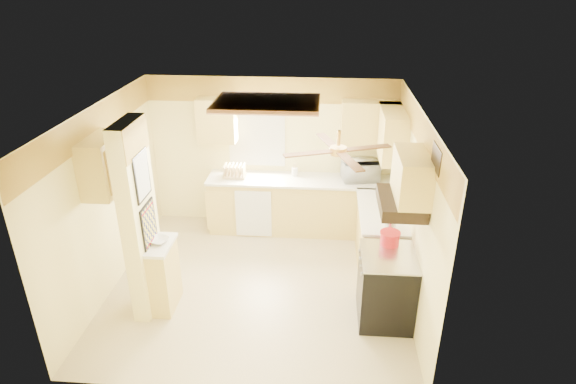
# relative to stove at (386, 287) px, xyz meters

# --- Properties ---
(floor) EXTENTS (4.00, 4.00, 0.00)m
(floor) POSITION_rel_stove_xyz_m (-1.67, 0.55, -0.46)
(floor) COLOR #CCBA8D
(floor) RESTS_ON ground
(ceiling) EXTENTS (4.00, 4.00, 0.00)m
(ceiling) POSITION_rel_stove_xyz_m (-1.67, 0.55, 2.04)
(ceiling) COLOR white
(ceiling) RESTS_ON wall_back
(wall_back) EXTENTS (4.00, 0.00, 4.00)m
(wall_back) POSITION_rel_stove_xyz_m (-1.67, 2.45, 0.79)
(wall_back) COLOR #FFEF9B
(wall_back) RESTS_ON floor
(wall_front) EXTENTS (4.00, 0.00, 4.00)m
(wall_front) POSITION_rel_stove_xyz_m (-1.67, -1.35, 0.79)
(wall_front) COLOR #FFEF9B
(wall_front) RESTS_ON floor
(wall_left) EXTENTS (0.00, 3.80, 3.80)m
(wall_left) POSITION_rel_stove_xyz_m (-3.67, 0.55, 0.79)
(wall_left) COLOR #FFEF9B
(wall_left) RESTS_ON floor
(wall_right) EXTENTS (0.00, 3.80, 3.80)m
(wall_right) POSITION_rel_stove_xyz_m (0.33, 0.55, 0.79)
(wall_right) COLOR #FFEF9B
(wall_right) RESTS_ON floor
(wallpaper_border) EXTENTS (4.00, 0.02, 0.40)m
(wallpaper_border) POSITION_rel_stove_xyz_m (-1.67, 2.43, 1.84)
(wallpaper_border) COLOR yellow
(wallpaper_border) RESTS_ON wall_back
(partition_column) EXTENTS (0.20, 0.70, 2.50)m
(partition_column) POSITION_rel_stove_xyz_m (-3.02, 0.00, 0.79)
(partition_column) COLOR #FFEF9B
(partition_column) RESTS_ON floor
(partition_ledge) EXTENTS (0.25, 0.55, 0.90)m
(partition_ledge) POSITION_rel_stove_xyz_m (-2.80, 0.00, -0.01)
(partition_ledge) COLOR #DDBF61
(partition_ledge) RESTS_ON floor
(ledge_top) EXTENTS (0.28, 0.58, 0.04)m
(ledge_top) POSITION_rel_stove_xyz_m (-2.80, 0.00, 0.46)
(ledge_top) COLOR white
(ledge_top) RESTS_ON partition_ledge
(lower_cabinets_back) EXTENTS (3.00, 0.60, 0.90)m
(lower_cabinets_back) POSITION_rel_stove_xyz_m (-1.17, 2.15, -0.01)
(lower_cabinets_back) COLOR #DDBF61
(lower_cabinets_back) RESTS_ON floor
(lower_cabinets_right) EXTENTS (0.60, 1.40, 0.90)m
(lower_cabinets_right) POSITION_rel_stove_xyz_m (0.03, 1.15, -0.01)
(lower_cabinets_right) COLOR #DDBF61
(lower_cabinets_right) RESTS_ON floor
(countertop_back) EXTENTS (3.04, 0.64, 0.04)m
(countertop_back) POSITION_rel_stove_xyz_m (-1.17, 2.14, 0.46)
(countertop_back) COLOR white
(countertop_back) RESTS_ON lower_cabinets_back
(countertop_right) EXTENTS (0.64, 1.44, 0.04)m
(countertop_right) POSITION_rel_stove_xyz_m (0.02, 1.15, 0.46)
(countertop_right) COLOR white
(countertop_right) RESTS_ON lower_cabinets_right
(dishwasher_panel) EXTENTS (0.58, 0.02, 0.80)m
(dishwasher_panel) POSITION_rel_stove_xyz_m (-1.92, 1.84, -0.03)
(dishwasher_panel) COLOR white
(dishwasher_panel) RESTS_ON lower_cabinets_back
(window) EXTENTS (0.92, 0.02, 1.02)m
(window) POSITION_rel_stove_xyz_m (-1.92, 2.44, 1.09)
(window) COLOR white
(window) RESTS_ON wall_back
(upper_cab_back_left) EXTENTS (0.60, 0.35, 0.70)m
(upper_cab_back_left) POSITION_rel_stove_xyz_m (-2.52, 2.27, 1.39)
(upper_cab_back_left) COLOR #DDBF61
(upper_cab_back_left) RESTS_ON wall_back
(upper_cab_back_right) EXTENTS (0.90, 0.35, 0.70)m
(upper_cab_back_right) POSITION_rel_stove_xyz_m (-0.12, 2.27, 1.39)
(upper_cab_back_right) COLOR #DDBF61
(upper_cab_back_right) RESTS_ON wall_back
(upper_cab_right) EXTENTS (0.35, 1.00, 0.70)m
(upper_cab_right) POSITION_rel_stove_xyz_m (0.16, 1.80, 1.39)
(upper_cab_right) COLOR #DDBF61
(upper_cab_right) RESTS_ON wall_right
(upper_cab_left_wall) EXTENTS (0.35, 0.75, 0.70)m
(upper_cab_left_wall) POSITION_rel_stove_xyz_m (-3.49, 0.30, 1.39)
(upper_cab_left_wall) COLOR #DDBF61
(upper_cab_left_wall) RESTS_ON wall_left
(upper_cab_over_stove) EXTENTS (0.35, 0.76, 0.52)m
(upper_cab_over_stove) POSITION_rel_stove_xyz_m (0.16, 0.00, 1.49)
(upper_cab_over_stove) COLOR #DDBF61
(upper_cab_over_stove) RESTS_ON wall_right
(stove) EXTENTS (0.68, 0.77, 0.92)m
(stove) POSITION_rel_stove_xyz_m (0.00, 0.00, 0.00)
(stove) COLOR black
(stove) RESTS_ON floor
(range_hood) EXTENTS (0.50, 0.76, 0.14)m
(range_hood) POSITION_rel_stove_xyz_m (0.07, 0.00, 1.16)
(range_hood) COLOR black
(range_hood) RESTS_ON upper_cab_over_stove
(poster_menu) EXTENTS (0.02, 0.42, 0.57)m
(poster_menu) POSITION_rel_stove_xyz_m (-2.91, 0.00, 1.39)
(poster_menu) COLOR black
(poster_menu) RESTS_ON partition_column
(poster_nashville) EXTENTS (0.02, 0.42, 0.57)m
(poster_nashville) POSITION_rel_stove_xyz_m (-2.91, 0.00, 0.74)
(poster_nashville) COLOR black
(poster_nashville) RESTS_ON partition_column
(ceiling_light_panel) EXTENTS (1.35, 0.95, 0.06)m
(ceiling_light_panel) POSITION_rel_stove_xyz_m (-1.57, 1.05, 2.00)
(ceiling_light_panel) COLOR brown
(ceiling_light_panel) RESTS_ON ceiling
(ceiling_fan) EXTENTS (1.15, 1.15, 0.26)m
(ceiling_fan) POSITION_rel_stove_xyz_m (-0.67, -0.15, 1.83)
(ceiling_fan) COLOR gold
(ceiling_fan) RESTS_ON ceiling
(vent_grate) EXTENTS (0.02, 0.40, 0.25)m
(vent_grate) POSITION_rel_stove_xyz_m (0.31, -0.35, 1.84)
(vent_grate) COLOR black
(vent_grate) RESTS_ON wall_right
(microwave) EXTENTS (0.63, 0.48, 0.32)m
(microwave) POSITION_rel_stove_xyz_m (-0.23, 2.19, 0.64)
(microwave) COLOR white
(microwave) RESTS_ON countertop_back
(bowl) EXTENTS (0.30, 0.30, 0.06)m
(bowl) POSITION_rel_stove_xyz_m (-2.82, 0.03, 0.51)
(bowl) COLOR white
(bowl) RESTS_ON ledge_top
(dutch_oven) EXTENTS (0.25, 0.25, 0.17)m
(dutch_oven) POSITION_rel_stove_xyz_m (0.03, 0.26, 0.54)
(dutch_oven) COLOR red
(dutch_oven) RESTS_ON stove
(kettle) EXTENTS (0.14, 0.14, 0.22)m
(kettle) POSITION_rel_stove_xyz_m (0.07, 0.57, 0.58)
(kettle) COLOR silver
(kettle) RESTS_ON countertop_right
(dish_rack) EXTENTS (0.35, 0.26, 0.20)m
(dish_rack) POSITION_rel_stove_xyz_m (-2.26, 2.15, 0.55)
(dish_rack) COLOR tan
(dish_rack) RESTS_ON countertop_back
(utensil_crock) EXTENTS (0.10, 0.10, 0.20)m
(utensil_crock) POSITION_rel_stove_xyz_m (-1.28, 2.28, 0.55)
(utensil_crock) COLOR white
(utensil_crock) RESTS_ON countertop_back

